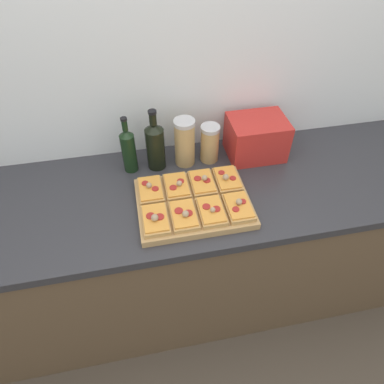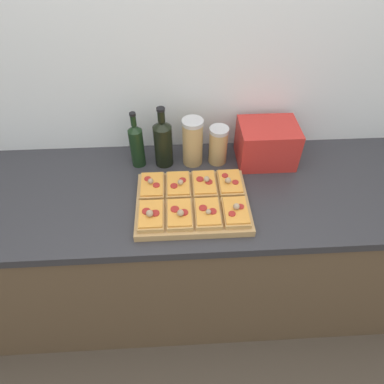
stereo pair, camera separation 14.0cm
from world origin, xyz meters
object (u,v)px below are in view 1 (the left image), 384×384
(grain_jar_short, at_px, (210,143))
(wine_bottle, at_px, (155,145))
(olive_oil_bottle, at_px, (129,150))
(toaster_oven, at_px, (256,138))
(grain_jar_tall, at_px, (185,142))
(cutting_board, at_px, (193,203))

(grain_jar_short, bearing_deg, wine_bottle, 180.00)
(olive_oil_bottle, xyz_separation_m, wine_bottle, (0.12, 0.00, 0.01))
(olive_oil_bottle, distance_m, toaster_oven, 0.59)
(grain_jar_tall, xyz_separation_m, grain_jar_short, (0.12, 0.00, -0.02))
(cutting_board, relative_size, toaster_oven, 1.61)
(toaster_oven, bearing_deg, grain_jar_short, 179.78)
(wine_bottle, bearing_deg, grain_jar_tall, -0.00)
(wine_bottle, bearing_deg, toaster_oven, -0.10)
(olive_oil_bottle, height_order, wine_bottle, wine_bottle)
(olive_oil_bottle, height_order, toaster_oven, olive_oil_bottle)
(toaster_oven, bearing_deg, wine_bottle, 179.90)
(grain_jar_tall, bearing_deg, toaster_oven, -0.14)
(olive_oil_bottle, distance_m, grain_jar_short, 0.37)
(grain_jar_tall, distance_m, grain_jar_short, 0.12)
(cutting_board, relative_size, wine_bottle, 1.56)
(toaster_oven, bearing_deg, olive_oil_bottle, 179.92)
(wine_bottle, height_order, grain_jar_tall, wine_bottle)
(grain_jar_tall, bearing_deg, grain_jar_short, 0.00)
(olive_oil_bottle, height_order, grain_jar_tall, olive_oil_bottle)
(olive_oil_bottle, distance_m, wine_bottle, 0.12)
(olive_oil_bottle, relative_size, toaster_oven, 0.96)
(grain_jar_short, distance_m, toaster_oven, 0.22)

